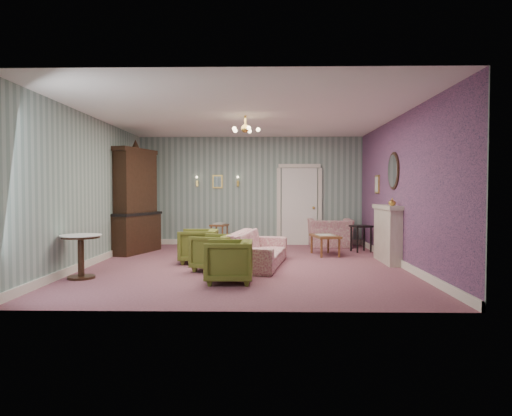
{
  "coord_description": "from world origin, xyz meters",
  "views": [
    {
      "loc": [
        0.39,
        -8.98,
        1.44
      ],
      "look_at": [
        0.2,
        0.4,
        1.1
      ],
      "focal_mm": 32.48,
      "sensor_mm": 36.0,
      "label": 1
    }
  ],
  "objects_px": {
    "olive_chair_c": "(198,244)",
    "pedestal_table": "(81,256)",
    "coffee_table": "(325,245)",
    "olive_chair_a": "(228,259)",
    "fireplace": "(387,234)",
    "sofa_chintz": "(258,243)",
    "side_table_black": "(361,239)",
    "olive_chair_b": "(215,251)",
    "wingback_chair": "(330,228)",
    "dresser": "(135,198)"
  },
  "relations": [
    {
      "from": "fireplace",
      "to": "coffee_table",
      "type": "height_order",
      "value": "fireplace"
    },
    {
      "from": "sofa_chintz",
      "to": "wingback_chair",
      "type": "bearing_deg",
      "value": -21.7
    },
    {
      "from": "olive_chair_c",
      "to": "pedestal_table",
      "type": "xyz_separation_m",
      "value": [
        -1.69,
        -1.7,
        -0.01
      ]
    },
    {
      "from": "olive_chair_c",
      "to": "fireplace",
      "type": "distance_m",
      "value": 3.83
    },
    {
      "from": "fireplace",
      "to": "olive_chair_b",
      "type": "bearing_deg",
      "value": -162.79
    },
    {
      "from": "olive_chair_b",
      "to": "side_table_black",
      "type": "xyz_separation_m",
      "value": [
        3.18,
        2.62,
        -0.05
      ]
    },
    {
      "from": "olive_chair_b",
      "to": "sofa_chintz",
      "type": "distance_m",
      "value": 0.97
    },
    {
      "from": "olive_chair_b",
      "to": "olive_chair_c",
      "type": "distance_m",
      "value": 1.0
    },
    {
      "from": "olive_chair_c",
      "to": "coffee_table",
      "type": "height_order",
      "value": "olive_chair_c"
    },
    {
      "from": "sofa_chintz",
      "to": "pedestal_table",
      "type": "distance_m",
      "value": 3.2
    },
    {
      "from": "dresser",
      "to": "coffee_table",
      "type": "distance_m",
      "value": 4.52
    },
    {
      "from": "dresser",
      "to": "coffee_table",
      "type": "relative_size",
      "value": 2.87
    },
    {
      "from": "wingback_chair",
      "to": "sofa_chintz",
      "type": "bearing_deg",
      "value": 60.61
    },
    {
      "from": "olive_chair_b",
      "to": "coffee_table",
      "type": "distance_m",
      "value": 3.07
    },
    {
      "from": "olive_chair_b",
      "to": "dresser",
      "type": "height_order",
      "value": "dresser"
    },
    {
      "from": "olive_chair_c",
      "to": "fireplace",
      "type": "relative_size",
      "value": 0.54
    },
    {
      "from": "olive_chair_a",
      "to": "pedestal_table",
      "type": "relative_size",
      "value": 1.02
    },
    {
      "from": "olive_chair_b",
      "to": "wingback_chair",
      "type": "xyz_separation_m",
      "value": [
        2.59,
        3.64,
        0.12
      ]
    },
    {
      "from": "coffee_table",
      "to": "olive_chair_a",
      "type": "bearing_deg",
      "value": -121.22
    },
    {
      "from": "sofa_chintz",
      "to": "side_table_black",
      "type": "bearing_deg",
      "value": -40.69
    },
    {
      "from": "wingback_chair",
      "to": "olive_chair_c",
      "type": "bearing_deg",
      "value": 43.47
    },
    {
      "from": "sofa_chintz",
      "to": "coffee_table",
      "type": "distance_m",
      "value": 2.12
    },
    {
      "from": "wingback_chair",
      "to": "coffee_table",
      "type": "xyz_separation_m",
      "value": [
        -0.33,
        -1.57,
        -0.25
      ]
    },
    {
      "from": "olive_chair_c",
      "to": "pedestal_table",
      "type": "distance_m",
      "value": 2.4
    },
    {
      "from": "olive_chair_a",
      "to": "coffee_table",
      "type": "bearing_deg",
      "value": 148.14
    },
    {
      "from": "olive_chair_a",
      "to": "dresser",
      "type": "height_order",
      "value": "dresser"
    },
    {
      "from": "sofa_chintz",
      "to": "coffee_table",
      "type": "relative_size",
      "value": 2.53
    },
    {
      "from": "wingback_chair",
      "to": "side_table_black",
      "type": "distance_m",
      "value": 1.19
    },
    {
      "from": "olive_chair_a",
      "to": "olive_chair_c",
      "type": "height_order",
      "value": "olive_chair_c"
    },
    {
      "from": "pedestal_table",
      "to": "sofa_chintz",
      "type": "bearing_deg",
      "value": 25.41
    },
    {
      "from": "wingback_chair",
      "to": "fireplace",
      "type": "height_order",
      "value": "fireplace"
    },
    {
      "from": "olive_chair_a",
      "to": "wingback_chair",
      "type": "xyz_separation_m",
      "value": [
        2.25,
        4.74,
        0.11
      ]
    },
    {
      "from": "dresser",
      "to": "pedestal_table",
      "type": "bearing_deg",
      "value": -73.13
    },
    {
      "from": "fireplace",
      "to": "olive_chair_a",
      "type": "bearing_deg",
      "value": -144.81
    },
    {
      "from": "coffee_table",
      "to": "side_table_black",
      "type": "bearing_deg",
      "value": 30.9
    },
    {
      "from": "coffee_table",
      "to": "side_table_black",
      "type": "xyz_separation_m",
      "value": [
        0.92,
        0.55,
        0.09
      ]
    },
    {
      "from": "dresser",
      "to": "side_table_black",
      "type": "height_order",
      "value": "dresser"
    },
    {
      "from": "olive_chair_a",
      "to": "fireplace",
      "type": "distance_m",
      "value": 3.74
    },
    {
      "from": "olive_chair_a",
      "to": "sofa_chintz",
      "type": "height_order",
      "value": "sofa_chintz"
    },
    {
      "from": "dresser",
      "to": "coffee_table",
      "type": "xyz_separation_m",
      "value": [
        4.38,
        -0.33,
        -1.06
      ]
    },
    {
      "from": "fireplace",
      "to": "side_table_black",
      "type": "xyz_separation_m",
      "value": [
        -0.21,
        1.57,
        -0.26
      ]
    },
    {
      "from": "wingback_chair",
      "to": "fireplace",
      "type": "xyz_separation_m",
      "value": [
        0.8,
        -2.59,
        0.1
      ]
    },
    {
      "from": "olive_chair_c",
      "to": "pedestal_table",
      "type": "bearing_deg",
      "value": -45.17
    },
    {
      "from": "sofa_chintz",
      "to": "side_table_black",
      "type": "distance_m",
      "value": 3.16
    },
    {
      "from": "olive_chair_a",
      "to": "olive_chair_b",
      "type": "relative_size",
      "value": 1.02
    },
    {
      "from": "dresser",
      "to": "side_table_black",
      "type": "relative_size",
      "value": 4.05
    },
    {
      "from": "olive_chair_b",
      "to": "sofa_chintz",
      "type": "xyz_separation_m",
      "value": [
        0.77,
        0.57,
        0.08
      ]
    },
    {
      "from": "wingback_chair",
      "to": "side_table_black",
      "type": "height_order",
      "value": "wingback_chair"
    },
    {
      "from": "olive_chair_c",
      "to": "dresser",
      "type": "xyz_separation_m",
      "value": [
        -1.69,
        1.5,
        0.91
      ]
    },
    {
      "from": "wingback_chair",
      "to": "coffee_table",
      "type": "bearing_deg",
      "value": 79.47
    }
  ]
}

